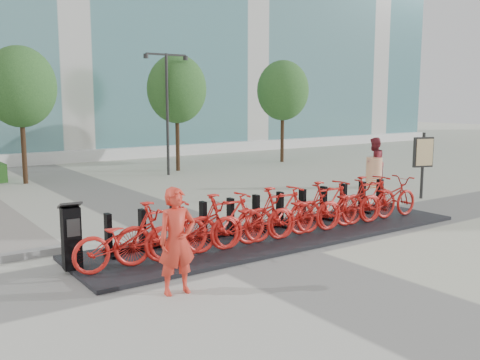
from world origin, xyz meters
TOP-DOWN VIEW (x-y plane):
  - ground at (0.00, 0.00)m, footprint 120.00×120.00m
  - tree_1 at (-1.50, 12.00)m, footprint 2.60×2.60m
  - tree_2 at (5.00, 12.00)m, footprint 2.60×2.60m
  - tree_3 at (11.00, 12.00)m, footprint 2.60×2.60m
  - streetlamp at (4.00, 11.00)m, footprint 2.00×0.20m
  - dock_pad at (1.30, 0.30)m, footprint 9.60×2.40m
  - dock_rail_posts at (1.36, 0.77)m, footprint 8.02×0.50m
  - bike_0 at (-2.60, -0.05)m, footprint 2.03×0.71m
  - bike_1 at (-1.88, -0.05)m, footprint 1.97×0.56m
  - bike_2 at (-1.16, -0.05)m, footprint 2.03×0.71m
  - bike_3 at (-0.44, -0.05)m, footprint 1.97×0.56m
  - bike_4 at (0.28, -0.05)m, footprint 2.03×0.71m
  - bike_5 at (1.00, -0.05)m, footprint 1.97×0.56m
  - bike_6 at (1.72, -0.05)m, footprint 2.03×0.71m
  - bike_7 at (2.44, -0.05)m, footprint 1.97×0.56m
  - bike_8 at (3.16, -0.05)m, footprint 2.03×0.71m
  - bike_9 at (3.88, -0.05)m, footprint 1.97×0.56m
  - bike_10 at (4.60, -0.05)m, footprint 2.03×0.71m
  - kiosk at (-3.44, 0.46)m, footprint 0.41×0.35m
  - worker_red at (-2.37, -1.54)m, footprint 0.67×0.48m
  - pedestrian at (8.62, 3.93)m, footprint 1.03×0.90m
  - construction_barrel at (8.52, 3.84)m, footprint 0.60×0.60m
  - map_sign at (8.08, 1.49)m, footprint 0.68×0.32m

SIDE VIEW (x-z plane):
  - ground at x=0.00m, z-range 0.00..0.00m
  - dock_pad at x=1.30m, z-range 0.00..0.08m
  - dock_rail_posts at x=1.36m, z-range 0.08..0.93m
  - construction_barrel at x=8.52m, z-range 0.00..1.09m
  - bike_0 at x=-2.60m, z-range 0.08..1.14m
  - bike_2 at x=-1.16m, z-range 0.08..1.14m
  - bike_4 at x=0.28m, z-range 0.08..1.14m
  - bike_6 at x=1.72m, z-range 0.08..1.14m
  - bike_8 at x=3.16m, z-range 0.08..1.14m
  - bike_10 at x=4.60m, z-range 0.08..1.14m
  - bike_1 at x=-1.88m, z-range 0.08..1.26m
  - bike_3 at x=-0.44m, z-range 0.08..1.26m
  - bike_5 at x=1.00m, z-range 0.08..1.26m
  - bike_7 at x=2.44m, z-range 0.08..1.26m
  - bike_9 at x=3.88m, z-range 0.08..1.26m
  - kiosk at x=-3.44m, z-range 0.05..1.31m
  - worker_red at x=-2.37m, z-range 0.00..1.74m
  - pedestrian at x=8.62m, z-range 0.00..1.79m
  - map_sign at x=8.08m, z-range 0.34..2.44m
  - streetlamp at x=4.00m, z-range 0.63..5.63m
  - tree_1 at x=-1.50m, z-range 1.04..6.14m
  - tree_2 at x=5.00m, z-range 1.04..6.14m
  - tree_3 at x=11.00m, z-range 1.04..6.14m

